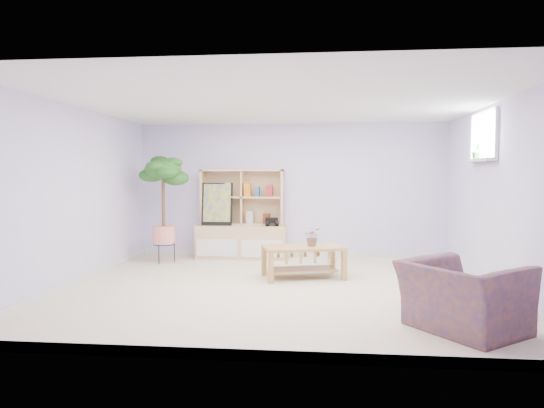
# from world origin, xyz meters

# --- Properties ---
(floor) EXTENTS (5.50, 5.00, 0.01)m
(floor) POSITION_xyz_m (0.00, 0.00, 0.00)
(floor) COLOR beige
(floor) RESTS_ON ground
(ceiling) EXTENTS (5.50, 5.00, 0.01)m
(ceiling) POSITION_xyz_m (0.00, 0.00, 2.40)
(ceiling) COLOR white
(ceiling) RESTS_ON walls
(walls) EXTENTS (5.51, 5.01, 2.40)m
(walls) POSITION_xyz_m (0.00, 0.00, 1.20)
(walls) COLOR silver
(walls) RESTS_ON floor
(baseboard) EXTENTS (5.50, 5.00, 0.10)m
(baseboard) POSITION_xyz_m (0.00, 0.00, 0.05)
(baseboard) COLOR silver
(baseboard) RESTS_ON floor
(window) EXTENTS (0.10, 0.98, 0.68)m
(window) POSITION_xyz_m (2.73, 0.60, 2.00)
(window) COLOR #B1C5E6
(window) RESTS_ON walls
(window_sill) EXTENTS (0.14, 1.00, 0.04)m
(window_sill) POSITION_xyz_m (2.67, 0.60, 1.68)
(window_sill) COLOR silver
(window_sill) RESTS_ON walls
(storage_unit) EXTENTS (1.58, 0.53, 1.58)m
(storage_unit) POSITION_xyz_m (-0.86, 2.24, 0.79)
(storage_unit) COLOR #E0A86F
(storage_unit) RESTS_ON floor
(poster) EXTENTS (0.55, 0.13, 0.75)m
(poster) POSITION_xyz_m (-1.28, 2.18, 0.97)
(poster) COLOR yellow
(poster) RESTS_ON storage_unit
(toy_truck) EXTENTS (0.34, 0.26, 0.16)m
(toy_truck) POSITION_xyz_m (-0.31, 2.14, 0.67)
(toy_truck) COLOR black
(toy_truck) RESTS_ON storage_unit
(coffee_table) EXTENTS (1.25, 0.90, 0.46)m
(coffee_table) POSITION_xyz_m (0.29, 0.69, 0.23)
(coffee_table) COLOR #AB8350
(coffee_table) RESTS_ON floor
(table_plant) EXTENTS (0.25, 0.22, 0.27)m
(table_plant) POSITION_xyz_m (0.42, 0.70, 0.59)
(table_plant) COLOR #186521
(table_plant) RESTS_ON coffee_table
(floor_tree) EXTENTS (0.85, 0.85, 1.81)m
(floor_tree) POSITION_xyz_m (-2.09, 1.66, 0.91)
(floor_tree) COLOR #1C4816
(floor_tree) RESTS_ON floor
(armchair) EXTENTS (1.31, 1.33, 0.75)m
(armchair) POSITION_xyz_m (1.87, -1.55, 0.37)
(armchair) COLOR navy
(armchair) RESTS_ON floor
(sill_plant) EXTENTS (0.12, 0.10, 0.22)m
(sill_plant) POSITION_xyz_m (2.67, 0.74, 1.81)
(sill_plant) COLOR #1C4816
(sill_plant) RESTS_ON window_sill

